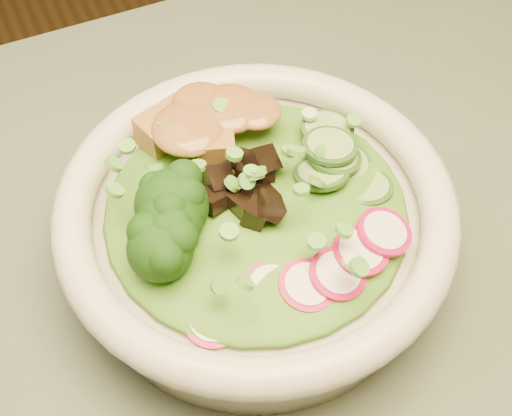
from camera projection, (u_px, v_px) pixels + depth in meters
name	position (u px, v px, depth m)	size (l,w,h in m)	color
salad_bowl	(256.00, 225.00, 0.51)	(0.28, 0.28, 0.08)	silver
lettuce_bed	(256.00, 207.00, 0.50)	(0.21, 0.21, 0.03)	#316916
broccoli_florets	(173.00, 237.00, 0.46)	(0.08, 0.07, 0.05)	black
radish_slices	(318.00, 273.00, 0.46)	(0.12, 0.04, 0.02)	#AA0D45
cucumber_slices	(337.00, 156.00, 0.51)	(0.07, 0.07, 0.04)	#82AF61
mushroom_heap	(246.00, 182.00, 0.49)	(0.07, 0.07, 0.04)	black
tofu_cubes	(209.00, 135.00, 0.52)	(0.09, 0.06, 0.04)	#A16435
peanut_sauce	(208.00, 122.00, 0.51)	(0.07, 0.06, 0.02)	brown
scallion_garnish	(256.00, 184.00, 0.48)	(0.20, 0.20, 0.03)	#5AA83B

